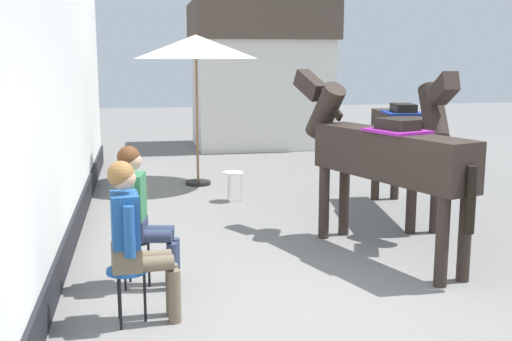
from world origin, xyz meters
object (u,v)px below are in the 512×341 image
object	(u,v)px
cafe_parasol	(196,48)
spare_stool_white	(233,176)
seated_visitor_near	(134,234)
seated_visitor_far	(139,209)
saddled_horse_far	(407,135)
saddled_horse_near	(382,154)

from	to	relation	value
cafe_parasol	spare_stool_white	size ratio (longest dim) A/B	5.61
seated_visitor_near	seated_visitor_far	distance (m)	0.86
saddled_horse_far	cafe_parasol	world-z (taller)	cafe_parasol
saddled_horse_far	spare_stool_white	distance (m)	2.72
saddled_horse_near	spare_stool_white	bearing A→B (deg)	112.56
seated_visitor_near	saddled_horse_far	size ratio (longest dim) A/B	0.47
seated_visitor_near	saddled_horse_far	xyz separation A→B (m)	(3.69, 3.00, 0.38)
saddled_horse_far	seated_visitor_near	bearing A→B (deg)	-140.91
saddled_horse_far	cafe_parasol	distance (m)	4.01
seated_visitor_near	seated_visitor_far	xyz separation A→B (m)	(0.05, 0.86, 0.00)
seated_visitor_near	saddled_horse_near	world-z (taller)	saddled_horse_near
seated_visitor_far	saddled_horse_near	distance (m)	2.74
seated_visitor_far	cafe_parasol	bearing A→B (deg)	78.45
cafe_parasol	seated_visitor_far	bearing A→B (deg)	-101.55
seated_visitor_far	spare_stool_white	size ratio (longest dim) A/B	3.02
seated_visitor_near	seated_visitor_far	bearing A→B (deg)	86.77
seated_visitor_far	cafe_parasol	size ratio (longest dim) A/B	0.54
seated_visitor_near	cafe_parasol	bearing A→B (deg)	79.67
saddled_horse_near	spare_stool_white	distance (m)	3.30
seated_visitor_near	seated_visitor_far	size ratio (longest dim) A/B	1.00
cafe_parasol	spare_stool_white	distance (m)	2.44
seated_visitor_far	spare_stool_white	world-z (taller)	seated_visitor_far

